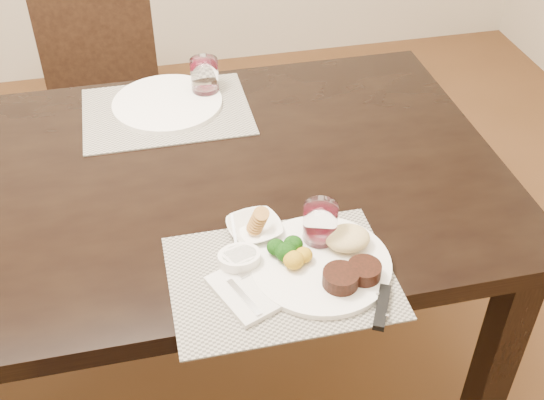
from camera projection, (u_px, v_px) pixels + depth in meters
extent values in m
plane|color=#4E3019|center=(138.00, 375.00, 2.12)|extent=(4.50, 4.50, 0.00)
cube|color=black|center=(101.00, 194.00, 1.66)|extent=(2.00, 1.00, 0.05)
cube|color=black|center=(496.00, 359.00, 1.74)|extent=(0.08, 0.08, 0.70)
cube|color=black|center=(383.00, 168.00, 2.37)|extent=(0.08, 0.08, 0.70)
cube|color=black|center=(107.00, 115.00, 2.49)|extent=(0.42, 0.42, 0.04)
cube|color=black|center=(68.00, 200.00, 2.46)|extent=(0.04, 0.04, 0.41)
cube|color=black|center=(167.00, 186.00, 2.53)|extent=(0.04, 0.04, 0.41)
cube|color=black|center=(68.00, 144.00, 2.74)|extent=(0.04, 0.04, 0.41)
cube|color=black|center=(158.00, 133.00, 2.80)|extent=(0.04, 0.04, 0.41)
cube|color=black|center=(95.00, 30.00, 2.48)|extent=(0.42, 0.04, 0.45)
cube|color=gray|center=(281.00, 277.00, 1.41)|extent=(0.46, 0.34, 0.00)
cube|color=gray|center=(167.00, 111.00, 1.90)|extent=(0.46, 0.34, 0.00)
cylinder|color=white|center=(321.00, 264.00, 1.42)|extent=(0.30, 0.30, 0.01)
cylinder|color=black|center=(341.00, 278.00, 1.36)|extent=(0.07, 0.07, 0.03)
cylinder|color=black|center=(364.00, 271.00, 1.38)|extent=(0.07, 0.07, 0.03)
ellipsoid|color=#CEB87B|center=(348.00, 238.00, 1.45)|extent=(0.10, 0.08, 0.04)
ellipsoid|color=#15450D|center=(286.00, 252.00, 1.42)|extent=(0.05, 0.05, 0.04)
ellipsoid|color=#B08C16|center=(294.00, 260.00, 1.40)|extent=(0.04, 0.04, 0.04)
cube|color=silver|center=(242.00, 293.00, 1.36)|extent=(0.14, 0.18, 0.01)
cube|color=silver|center=(244.00, 297.00, 1.34)|extent=(0.05, 0.11, 0.00)
cube|color=silver|center=(240.00, 271.00, 1.40)|extent=(0.03, 0.05, 0.00)
cube|color=silver|center=(361.00, 263.00, 1.43)|extent=(0.09, 0.15, 0.00)
cube|color=black|center=(382.00, 307.00, 1.33)|extent=(0.07, 0.11, 0.01)
imported|color=white|center=(254.00, 229.00, 1.50)|extent=(0.14, 0.14, 0.03)
cylinder|color=#A26E33|center=(254.00, 222.00, 1.48)|extent=(0.04, 0.04, 0.04)
cylinder|color=white|center=(239.00, 260.00, 1.42)|extent=(0.09, 0.09, 0.04)
cylinder|color=#0E390D|center=(239.00, 256.00, 1.41)|extent=(0.07, 0.07, 0.01)
cube|color=silver|center=(234.00, 229.00, 1.44)|extent=(0.01, 0.06, 0.04)
cylinder|color=white|center=(320.00, 225.00, 1.45)|extent=(0.07, 0.07, 0.10)
cylinder|color=#3A050E|center=(319.00, 238.00, 1.48)|extent=(0.06, 0.06, 0.03)
cylinder|color=white|center=(167.00, 103.00, 1.92)|extent=(0.31, 0.31, 0.01)
cylinder|color=white|center=(205.00, 77.00, 1.94)|extent=(0.08, 0.08, 0.11)
cylinder|color=#3A050E|center=(206.00, 90.00, 1.96)|extent=(0.07, 0.07, 0.03)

